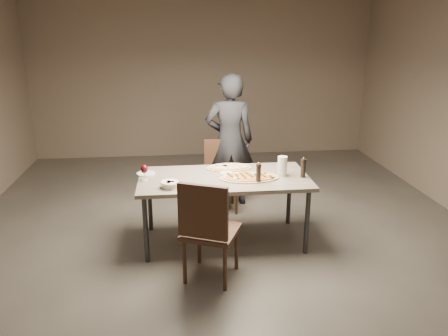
{
  "coord_description": "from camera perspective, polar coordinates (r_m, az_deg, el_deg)",
  "views": [
    {
      "loc": [
        -0.48,
        -4.35,
        2.27
      ],
      "look_at": [
        0.0,
        0.0,
        0.85
      ],
      "focal_mm": 35.0,
      "sensor_mm": 36.0,
      "label": 1
    }
  ],
  "objects": [
    {
      "name": "dining_table",
      "position": [
        4.65,
        0.0,
        -1.84
      ],
      "size": [
        1.8,
        0.9,
        0.75
      ],
      "color": "slate",
      "rests_on": "ground"
    },
    {
      "name": "ham_pizza",
      "position": [
        4.9,
        0.65,
        0.1
      ],
      "size": [
        0.5,
        0.28,
        0.04
      ],
      "rotation": [
        0.0,
        0.0,
        -0.06
      ],
      "color": "tan",
      "rests_on": "dining_table"
    },
    {
      "name": "bread_basket",
      "position": [
        4.35,
        -7.1,
        -2.05
      ],
      "size": [
        0.19,
        0.19,
        0.07
      ],
      "rotation": [
        0.0,
        0.0,
        0.01
      ],
      "color": "beige",
      "rests_on": "dining_table"
    },
    {
      "name": "oil_dish",
      "position": [
        4.72,
        0.32,
        -0.71
      ],
      "size": [
        0.14,
        0.14,
        0.02
      ],
      "rotation": [
        0.0,
        0.0,
        0.29
      ],
      "color": "white",
      "rests_on": "dining_table"
    },
    {
      "name": "diner",
      "position": [
        5.67,
        0.73,
        3.62
      ],
      "size": [
        0.63,
        0.42,
        1.73
      ],
      "primitive_type": "imported",
      "rotation": [
        0.0,
        0.0,
        3.14
      ],
      "color": "black",
      "rests_on": "ground"
    },
    {
      "name": "pepper_mill_right",
      "position": [
        4.67,
        10.31,
        0.02
      ],
      "size": [
        0.06,
        0.06,
        0.22
      ],
      "rotation": [
        0.0,
        0.0,
        0.31
      ],
      "color": "black",
      "rests_on": "dining_table"
    },
    {
      "name": "chair_near",
      "position": [
        3.96,
        -2.15,
        -7.63
      ],
      "size": [
        0.62,
        0.62,
        1.0
      ],
      "rotation": [
        0.0,
        0.0,
        -0.41
      ],
      "color": "#3C2619",
      "rests_on": "ground"
    },
    {
      "name": "chair_far",
      "position": [
        5.62,
        -0.46,
        -0.39
      ],
      "size": [
        0.42,
        0.42,
        0.89
      ],
      "rotation": [
        0.0,
        0.0,
        3.15
      ],
      "color": "#3C2619",
      "rests_on": "ground"
    },
    {
      "name": "wine_glass",
      "position": [
        4.57,
        -10.38,
        -0.2
      ],
      "size": [
        0.08,
        0.08,
        0.17
      ],
      "rotation": [
        0.0,
        0.0,
        0.35
      ],
      "color": "silver",
      "rests_on": "dining_table"
    },
    {
      "name": "pepper_mill_left",
      "position": [
        4.44,
        4.53,
        -0.66
      ],
      "size": [
        0.06,
        0.06,
        0.22
      ],
      "rotation": [
        0.0,
        0.0,
        0.26
      ],
      "color": "black",
      "rests_on": "dining_table"
    },
    {
      "name": "zucchini_pizza",
      "position": [
        4.59,
        3.34,
        -1.18
      ],
      "size": [
        0.62,
        0.34,
        0.05
      ],
      "rotation": [
        0.0,
        0.0,
        0.33
      ],
      "color": "tan",
      "rests_on": "dining_table"
    },
    {
      "name": "carafe",
      "position": [
        4.69,
        7.63,
        0.24
      ],
      "size": [
        0.1,
        0.1,
        0.21
      ],
      "rotation": [
        0.0,
        0.0,
        0.04
      ],
      "color": "silver",
      "rests_on": "dining_table"
    },
    {
      "name": "room",
      "position": [
        4.46,
        0.0,
        6.73
      ],
      "size": [
        7.0,
        7.0,
        7.0
      ],
      "color": "#58524B",
      "rests_on": "ground"
    },
    {
      "name": "side_plate",
      "position": [
        4.8,
        -10.15,
        -0.71
      ],
      "size": [
        0.2,
        0.2,
        0.01
      ],
      "rotation": [
        0.0,
        0.0,
        0.32
      ],
      "color": "white",
      "rests_on": "dining_table"
    }
  ]
}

